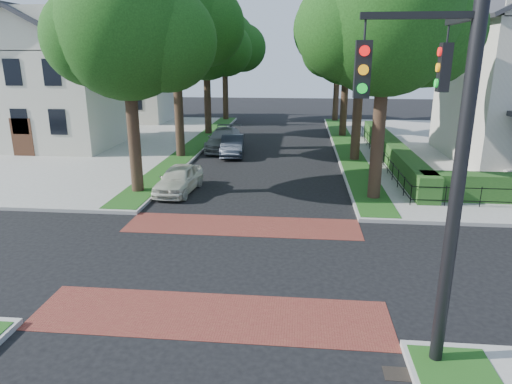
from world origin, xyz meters
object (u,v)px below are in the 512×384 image
at_px(traffic_signal, 448,144).
at_px(parked_car_middle, 232,146).
at_px(parked_car_rear, 224,139).
at_px(parked_car_front, 179,179).

xyz_separation_m(traffic_signal, parked_car_middle, (-7.19, 20.47, -4.04)).
distance_m(parked_car_middle, parked_car_rear, 2.06).
bearing_deg(traffic_signal, parked_car_rear, 109.82).
xyz_separation_m(traffic_signal, parked_car_front, (-8.49, 11.82, -4.05)).
height_order(parked_car_front, parked_car_rear, parked_car_rear).
bearing_deg(traffic_signal, parked_car_front, 125.68).
bearing_deg(parked_car_front, parked_car_middle, 86.01).
xyz_separation_m(parked_car_front, parked_car_rear, (0.43, 10.53, 0.08)).
bearing_deg(parked_car_middle, parked_car_front, -104.02).
height_order(parked_car_front, parked_car_middle, parked_car_middle).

